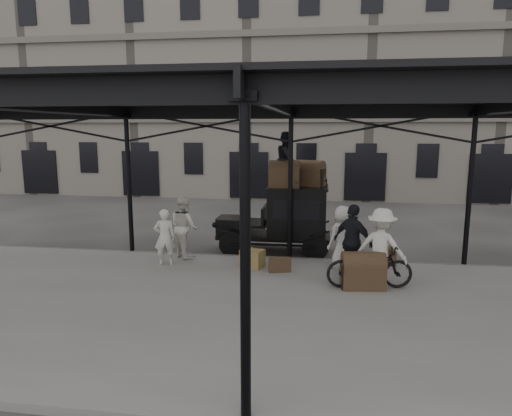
{
  "coord_description": "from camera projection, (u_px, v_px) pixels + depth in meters",
  "views": [
    {
      "loc": [
        0.95,
        -11.31,
        3.97
      ],
      "look_at": [
        -0.96,
        1.6,
        1.7
      ],
      "focal_mm": 32.0,
      "sensor_mm": 36.0,
      "label": 1
    }
  ],
  "objects": [
    {
      "name": "taxi",
      "position": [
        287.0,
        216.0,
        14.59
      ],
      "size": [
        3.65,
        1.55,
        2.18
      ],
      "color": "black",
      "rests_on": "ground"
    },
    {
      "name": "suitcase_upright",
      "position": [
        391.0,
        256.0,
        13.07
      ],
      "size": [
        0.2,
        0.61,
        0.45
      ],
      "primitive_type": "cube",
      "rotation": [
        0.0,
        0.0,
        0.09
      ],
      "color": "#493822",
      "rests_on": "platform"
    },
    {
      "name": "building_frontage",
      "position": [
        310.0,
        79.0,
        28.18
      ],
      "size": [
        64.0,
        8.0,
        14.0
      ],
      "primitive_type": "cube",
      "color": "slate",
      "rests_on": "ground"
    },
    {
      "name": "platform",
      "position": [
        275.0,
        311.0,
        9.88
      ],
      "size": [
        28.0,
        8.0,
        0.15
      ],
      "primitive_type": "cube",
      "color": "slate",
      "rests_on": "ground"
    },
    {
      "name": "canopy",
      "position": [
        278.0,
        98.0,
        9.37
      ],
      "size": [
        22.5,
        9.0,
        4.74
      ],
      "color": "black",
      "rests_on": "ground"
    },
    {
      "name": "suitcase_flat",
      "position": [
        280.0,
        265.0,
        12.29
      ],
      "size": [
        0.62,
        0.31,
        0.4
      ],
      "primitive_type": "cube",
      "rotation": [
        0.0,
        0.0,
        0.28
      ],
      "color": "#493822",
      "rests_on": "platform"
    },
    {
      "name": "ground",
      "position": [
        283.0,
        284.0,
        11.84
      ],
      "size": [
        120.0,
        120.0,
        0.0
      ],
      "primitive_type": "plane",
      "color": "#383533",
      "rests_on": "ground"
    },
    {
      "name": "steamer_trunk_roof_near",
      "position": [
        285.0,
        176.0,
        14.13
      ],
      "size": [
        0.95,
        0.59,
        0.69
      ],
      "primitive_type": null,
      "rotation": [
        0.0,
        0.0,
        -0.02
      ],
      "color": "#493822",
      "rests_on": "taxi"
    },
    {
      "name": "wicker_hamper",
      "position": [
        252.0,
        258.0,
        12.73
      ],
      "size": [
        0.72,
        0.63,
        0.5
      ],
      "primitive_type": "cube",
      "rotation": [
        0.0,
        0.0,
        -0.35
      ],
      "color": "olive",
      "rests_on": "platform"
    },
    {
      "name": "bicycle",
      "position": [
        369.0,
        266.0,
        11.03
      ],
      "size": [
        2.15,
        0.99,
        1.09
      ],
      "primitive_type": "imported",
      "rotation": [
        0.0,
        0.0,
        1.71
      ],
      "color": "black",
      "rests_on": "platform"
    },
    {
      "name": "porter_roof",
      "position": [
        287.0,
        159.0,
        14.18
      ],
      "size": [
        0.76,
        0.92,
        1.71
      ],
      "primitive_type": "imported",
      "rotation": [
        0.0,
        0.0,
        1.42
      ],
      "color": "black",
      "rests_on": "taxi"
    },
    {
      "name": "porter_left",
      "position": [
        165.0,
        237.0,
        12.84
      ],
      "size": [
        0.68,
        0.55,
        1.62
      ],
      "primitive_type": "imported",
      "rotation": [
        0.0,
        0.0,
        3.46
      ],
      "color": "beige",
      "rests_on": "platform"
    },
    {
      "name": "porter_centre",
      "position": [
        343.0,
        237.0,
        12.59
      ],
      "size": [
        1.02,
        0.95,
        1.75
      ],
      "primitive_type": "imported",
      "rotation": [
        0.0,
        0.0,
        3.75
      ],
      "color": "beige",
      "rests_on": "platform"
    },
    {
      "name": "steamer_trunk_platform",
      "position": [
        363.0,
        273.0,
        11.07
      ],
      "size": [
        1.09,
        0.74,
        0.75
      ],
      "primitive_type": null,
      "rotation": [
        0.0,
        0.0,
        0.12
      ],
      "color": "#493822",
      "rests_on": "platform"
    },
    {
      "name": "porter_midleft",
      "position": [
        184.0,
        227.0,
        13.65
      ],
      "size": [
        1.13,
        1.13,
        1.85
      ],
      "primitive_type": "imported",
      "rotation": [
        0.0,
        0.0,
        2.36
      ],
      "color": "silver",
      "rests_on": "platform"
    },
    {
      "name": "steamer_trunk_roof_far",
      "position": [
        309.0,
        175.0,
        14.46
      ],
      "size": [
        1.07,
        0.86,
        0.68
      ],
      "primitive_type": null,
      "rotation": [
        0.0,
        0.0,
        -0.37
      ],
      "color": "#493822",
      "rests_on": "taxi"
    },
    {
      "name": "porter_official",
      "position": [
        353.0,
        242.0,
        11.64
      ],
      "size": [
        1.19,
        1.08,
        1.94
      ],
      "primitive_type": "imported",
      "rotation": [
        0.0,
        0.0,
        2.47
      ],
      "color": "black",
      "rests_on": "platform"
    },
    {
      "name": "porter_right",
      "position": [
        381.0,
        247.0,
        11.15
      ],
      "size": [
        1.42,
        1.13,
        1.93
      ],
      "primitive_type": "imported",
      "rotation": [
        0.0,
        0.0,
        2.75
      ],
      "color": "silver",
      "rests_on": "platform"
    }
  ]
}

